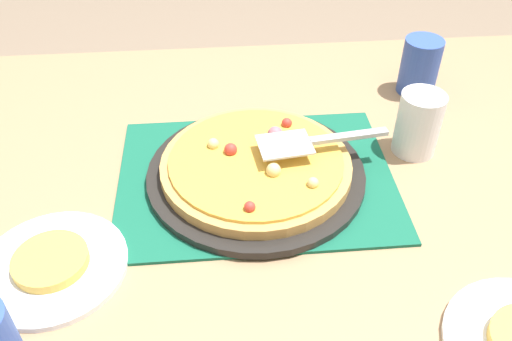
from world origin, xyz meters
TOP-DOWN VIEW (x-y plane):
  - dining_table at (0.00, 0.00)m, footprint 1.40×1.00m
  - placemat at (0.00, 0.00)m, footprint 0.48×0.36m
  - pizza_pan at (0.00, 0.00)m, footprint 0.38×0.38m
  - pizza at (0.00, 0.00)m, footprint 0.33×0.33m
  - plate_near_left at (-0.32, -0.17)m, footprint 0.22×0.22m
  - served_slice_left at (-0.32, -0.17)m, footprint 0.11×0.11m
  - cup_near at (0.30, 0.06)m, footprint 0.08×0.08m
  - cup_far at (0.37, 0.26)m, footprint 0.08×0.08m
  - pizza_server at (0.10, 0.01)m, footprint 0.23×0.08m

SIDE VIEW (x-z plane):
  - dining_table at x=0.00m, z-range 0.27..1.02m
  - placemat at x=0.00m, z-range 0.75..0.76m
  - plate_near_left at x=-0.32m, z-range 0.75..0.76m
  - pizza_pan at x=0.00m, z-range 0.76..0.77m
  - served_slice_left at x=-0.32m, z-range 0.76..0.78m
  - pizza at x=0.00m, z-range 0.76..0.81m
  - cup_near at x=0.30m, z-range 0.75..0.87m
  - cup_far at x=0.37m, z-range 0.75..0.87m
  - pizza_server at x=0.10m, z-range 0.81..0.82m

